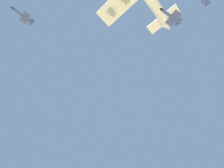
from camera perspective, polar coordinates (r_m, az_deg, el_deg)
The scene contains 2 objects.
chase_jet_trailing at distance 124.17m, azimuth -29.57°, elevation 20.69°, with size 15.22×8.28×4.00m.
chase_jet_high_escort at distance 95.59m, azimuth 20.58°, elevation 21.92°, with size 15.30×8.55×4.00m.
Camera 1 is at (41.41, 76.43, 2.46)m, focal length 25.23 mm.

